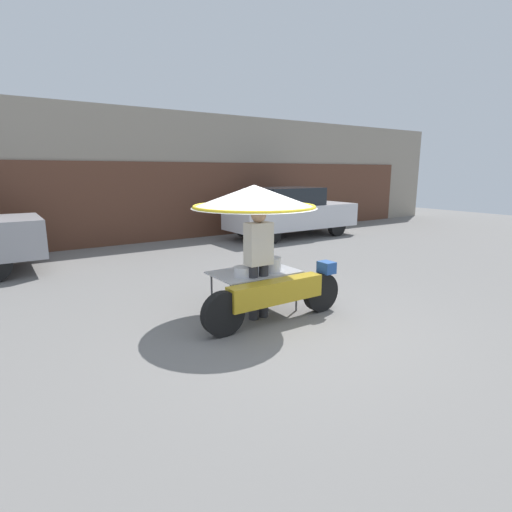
{
  "coord_description": "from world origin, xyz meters",
  "views": [
    {
      "loc": [
        -3.27,
        -4.26,
        2.13
      ],
      "look_at": [
        -0.03,
        0.59,
        0.88
      ],
      "focal_mm": 28.0,
      "sensor_mm": 36.0,
      "label": 1
    }
  ],
  "objects": [
    {
      "name": "shopfront_building",
      "position": [
        0.0,
        8.58,
        1.95
      ],
      "size": [
        28.0,
        2.06,
        3.93
      ],
      "color": "gray",
      "rests_on": "ground"
    },
    {
      "name": "parked_car",
      "position": [
        4.91,
        5.93,
        0.82
      ],
      "size": [
        4.38,
        1.65,
        1.61
      ],
      "color": "black",
      "rests_on": "ground"
    },
    {
      "name": "vendor_person",
      "position": [
        -0.14,
        0.36,
        0.92
      ],
      "size": [
        0.38,
        0.22,
        1.64
      ],
      "color": "#2D2D33",
      "rests_on": "ground"
    },
    {
      "name": "potted_plant",
      "position": [
        8.89,
        7.12,
        0.42
      ],
      "size": [
        0.58,
        0.58,
        0.74
      ],
      "color": "brown",
      "rests_on": "ground"
    },
    {
      "name": "ground_plane",
      "position": [
        0.0,
        0.0,
        0.0
      ],
      "size": [
        36.0,
        36.0,
        0.0
      ],
      "primitive_type": "plane",
      "color": "slate"
    },
    {
      "name": "vendor_motorcycle_cart",
      "position": [
        -0.02,
        0.57,
        1.48
      ],
      "size": [
        2.32,
        1.85,
        1.93
      ],
      "color": "black",
      "rests_on": "ground"
    }
  ]
}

